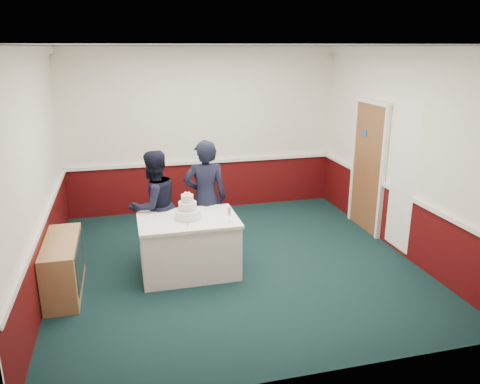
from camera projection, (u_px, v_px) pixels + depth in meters
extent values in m
plane|color=black|center=(235.00, 263.00, 6.73)|extent=(5.00, 5.00, 0.00)
cube|color=white|center=(203.00, 131.00, 8.57)|extent=(5.00, 0.05, 3.00)
cube|color=white|center=(38.00, 174.00, 5.70)|extent=(0.05, 5.00, 3.00)
cube|color=white|center=(398.00, 152.00, 6.86)|extent=(0.05, 5.00, 3.00)
cube|color=white|center=(235.00, 47.00, 5.84)|extent=(5.00, 5.00, 0.05)
cube|color=#45090A|center=(204.00, 186.00, 8.89)|extent=(5.00, 0.02, 0.90)
cube|color=white|center=(204.00, 162.00, 8.74)|extent=(4.98, 0.05, 0.06)
cube|color=white|center=(201.00, 49.00, 8.13)|extent=(5.00, 0.08, 0.12)
cube|color=#935B34|center=(368.00, 168.00, 7.73)|extent=(0.05, 0.90, 2.10)
cube|color=#234799|center=(365.00, 133.00, 7.70)|extent=(0.01, 0.12, 0.12)
cube|color=white|center=(403.00, 176.00, 6.71)|extent=(0.02, 0.60, 2.20)
cube|color=tan|center=(63.00, 267.00, 5.84)|extent=(0.40, 1.20, 0.70)
cube|color=black|center=(80.00, 261.00, 5.88)|extent=(0.01, 1.00, 0.50)
cube|color=white|center=(189.00, 246.00, 6.36)|extent=(1.28, 0.88, 0.76)
cube|color=white|center=(188.00, 220.00, 6.24)|extent=(1.32, 0.92, 0.04)
cylinder|color=white|center=(188.00, 214.00, 6.22)|extent=(0.34, 0.34, 0.12)
cylinder|color=silver|center=(188.00, 217.00, 6.23)|extent=(0.35, 0.35, 0.03)
cylinder|color=white|center=(187.00, 206.00, 6.18)|extent=(0.24, 0.24, 0.11)
cylinder|color=silver|center=(188.00, 209.00, 6.20)|extent=(0.25, 0.25, 0.02)
cylinder|color=white|center=(187.00, 198.00, 6.15)|extent=(0.16, 0.16, 0.10)
cylinder|color=silver|center=(187.00, 201.00, 6.16)|extent=(0.17, 0.17, 0.02)
sphere|color=#EDE5C9|center=(187.00, 193.00, 6.13)|extent=(0.03, 0.03, 0.03)
sphere|color=#EDE5C9|center=(189.00, 193.00, 6.15)|extent=(0.03, 0.03, 0.03)
sphere|color=#EDE5C9|center=(185.00, 193.00, 6.15)|extent=(0.03, 0.03, 0.03)
sphere|color=#EDE5C9|center=(189.00, 194.00, 6.11)|extent=(0.03, 0.03, 0.03)
sphere|color=#EDE5C9|center=(185.00, 194.00, 6.11)|extent=(0.03, 0.03, 0.03)
cube|color=silver|center=(188.00, 224.00, 6.04)|extent=(0.05, 0.22, 0.00)
cylinder|color=silver|center=(229.00, 222.00, 6.09)|extent=(0.05, 0.05, 0.01)
cylinder|color=silver|center=(229.00, 219.00, 6.08)|extent=(0.01, 0.01, 0.09)
cylinder|color=silver|center=(229.00, 211.00, 6.05)|extent=(0.04, 0.04, 0.11)
imported|color=black|center=(154.00, 206.00, 6.66)|extent=(0.98, 0.92, 1.61)
imported|color=black|center=(206.00, 198.00, 6.82)|extent=(0.67, 0.48, 1.73)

